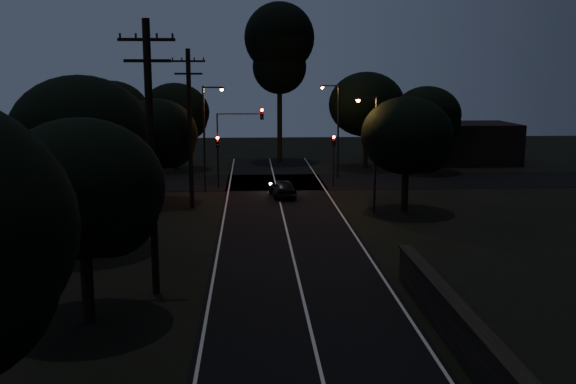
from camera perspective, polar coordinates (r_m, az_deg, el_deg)
road_surface at (r=42.69m, az=-0.57°, el=-1.55°), size 60.00×70.00×0.03m
utility_pole_mid at (r=26.08m, az=-12.09°, el=3.26°), size 2.20×0.30×11.00m
utility_pole_far at (r=42.90m, az=-8.71°, el=5.78°), size 2.20×0.30×10.50m
tree_left_b at (r=23.54m, az=-17.44°, el=-0.01°), size 5.85×5.85×7.44m
tree_left_c at (r=33.61m, az=-17.56°, el=4.57°), size 7.02×7.02×8.87m
tree_left_d at (r=45.10m, az=-11.39°, el=4.92°), size 5.71×5.71×7.25m
tree_far_nw at (r=60.94m, az=-9.81°, el=6.87°), size 6.38×6.38×8.08m
tree_far_w at (r=57.76m, az=-15.21°, el=6.65°), size 6.53×6.53×8.33m
tree_far_ne at (r=61.56m, az=7.24°, el=7.59°), size 7.19×7.19×9.09m
tree_far_e at (r=59.85m, az=12.46°, el=6.56°), size 6.16×6.16×7.82m
tree_right_a at (r=41.94m, az=10.81°, el=4.76°), size 5.90×5.90×7.50m
tall_pine at (r=65.71m, az=-0.76°, el=12.74°), size 7.01×7.01×15.94m
building_left at (r=65.45m, az=-19.35°, el=4.01°), size 10.00×8.00×4.40m
building_right at (r=67.66m, az=15.68°, el=4.24°), size 9.00×7.00×4.00m
signal_left at (r=51.00m, az=-6.26°, el=3.58°), size 0.28×0.35×4.10m
signal_right at (r=51.37m, az=4.07°, el=3.67°), size 0.28×0.35×4.10m
signal_mast at (r=50.79m, az=-4.38°, el=5.29°), size 3.70×0.35×6.25m
streetlight_a at (r=48.88m, az=-7.24°, el=5.38°), size 1.66×0.26×8.00m
streetlight_b at (r=55.24m, az=4.28°, el=6.02°), size 1.66×0.26×8.00m
streetlight_c at (r=41.60m, az=7.56°, el=4.10°), size 1.46×0.26×7.50m
car at (r=46.87m, az=-0.48°, el=0.36°), size 2.05×4.08×1.33m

